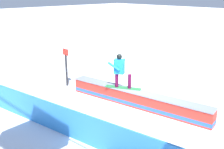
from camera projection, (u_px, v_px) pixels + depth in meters
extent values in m
plane|color=white|center=(136.00, 106.00, 10.91)|extent=(120.00, 120.00, 0.00)
cube|color=red|center=(136.00, 99.00, 10.82)|extent=(6.18, 1.53, 0.60)
cube|color=#2C64B6|center=(136.00, 102.00, 10.87)|extent=(6.19, 1.54, 0.14)
cube|color=#88939F|center=(136.00, 92.00, 10.72)|extent=(6.19, 1.59, 0.04)
cube|color=#2A8043|center=(123.00, 88.00, 11.08)|extent=(1.45, 0.96, 0.01)
cylinder|color=#5E0D36|center=(117.00, 80.00, 11.06)|extent=(0.19, 0.19, 0.59)
cylinder|color=#5E0D36|center=(130.00, 81.00, 10.91)|extent=(0.19, 0.19, 0.59)
cube|color=#1F8FDF|center=(119.00, 66.00, 10.86)|extent=(0.47, 0.40, 0.60)
sphere|color=black|center=(119.00, 57.00, 10.73)|extent=(0.22, 0.22, 0.22)
cylinder|color=#1F8FDF|center=(114.00, 66.00, 10.75)|extent=(0.50, 0.32, 0.36)
cylinder|color=#1F8FDF|center=(123.00, 65.00, 10.97)|extent=(0.25, 0.19, 0.55)
cube|color=#3286DC|center=(67.00, 122.00, 8.53)|extent=(13.05, 2.26, 0.98)
cylinder|color=#262628|center=(66.00, 71.00, 12.98)|extent=(0.10, 0.10, 1.53)
cube|color=red|center=(65.00, 52.00, 12.70)|extent=(0.40, 0.04, 0.30)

